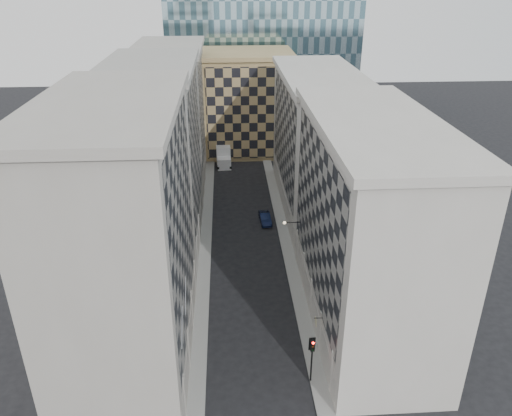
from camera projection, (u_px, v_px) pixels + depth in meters
name	position (u px, v px, depth m)	size (l,w,h in m)	color
sidewalk_west	(205.00, 245.00, 64.42)	(1.50, 100.00, 0.15)	gray
sidewalk_east	(286.00, 243.00, 65.00)	(1.50, 100.00, 0.15)	gray
bldg_left_a	(125.00, 239.00, 41.93)	(10.80, 22.80, 23.70)	#9C968D
bldg_left_b	(157.00, 156.00, 61.93)	(10.80, 22.80, 22.70)	#99958E
bldg_left_c	(173.00, 114.00, 81.94)	(10.80, 22.80, 21.70)	#9C968D
bldg_right_a	(366.00, 226.00, 47.38)	(10.80, 26.80, 20.70)	#B6B1A7
bldg_right_b	(317.00, 142.00, 71.87)	(10.80, 28.80, 19.70)	#B6B1A7
tan_block	(247.00, 102.00, 94.85)	(16.80, 14.80, 18.80)	#A28A55
flagpoles_left	(184.00, 311.00, 39.36)	(0.10, 6.33, 2.33)	gray
bracket_lamp	(286.00, 223.00, 56.90)	(1.98, 0.36, 0.36)	black
traffic_light	(312.00, 351.00, 41.84)	(0.57, 0.50, 4.52)	black
box_truck	(224.00, 156.00, 90.88)	(2.75, 6.26, 3.38)	white
dark_car	(265.00, 218.00, 70.13)	(1.43, 4.09, 1.35)	#0E1735
shop_sign	(316.00, 321.00, 44.68)	(0.79, 0.69, 0.77)	black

